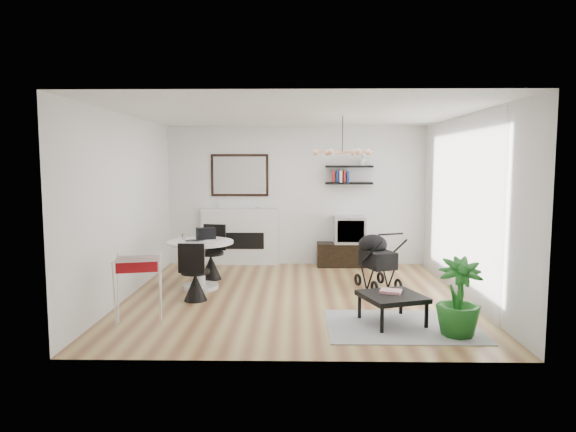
{
  "coord_description": "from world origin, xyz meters",
  "views": [
    {
      "loc": [
        0.02,
        -7.5,
        2.0
      ],
      "look_at": [
        -0.12,
        0.4,
        1.17
      ],
      "focal_mm": 32.0,
      "sensor_mm": 36.0,
      "label": 1
    }
  ],
  "objects_px": {
    "dining_table": "(200,257)",
    "stroller": "(376,262)",
    "potted_plant": "(459,298)",
    "tv_console": "(348,255)",
    "crt_tv": "(349,230)",
    "fireplace": "(240,230)",
    "drying_rack": "(138,289)",
    "coffee_table": "(392,298)"
  },
  "relations": [
    {
      "from": "potted_plant",
      "to": "tv_console",
      "type": "bearing_deg",
      "value": 102.2
    },
    {
      "from": "tv_console",
      "to": "crt_tv",
      "type": "xyz_separation_m",
      "value": [
        0.01,
        -0.0,
        0.49
      ]
    },
    {
      "from": "fireplace",
      "to": "dining_table",
      "type": "xyz_separation_m",
      "value": [
        -0.41,
        -1.95,
        -0.18
      ]
    },
    {
      "from": "fireplace",
      "to": "dining_table",
      "type": "height_order",
      "value": "fireplace"
    },
    {
      "from": "fireplace",
      "to": "potted_plant",
      "type": "height_order",
      "value": "fireplace"
    },
    {
      "from": "fireplace",
      "to": "coffee_table",
      "type": "relative_size",
      "value": 2.43
    },
    {
      "from": "dining_table",
      "to": "drying_rack",
      "type": "height_order",
      "value": "drying_rack"
    },
    {
      "from": "dining_table",
      "to": "drying_rack",
      "type": "relative_size",
      "value": 1.24
    },
    {
      "from": "tv_console",
      "to": "dining_table",
      "type": "xyz_separation_m",
      "value": [
        -2.53,
        -1.8,
        0.28
      ]
    },
    {
      "from": "dining_table",
      "to": "stroller",
      "type": "distance_m",
      "value": 2.81
    },
    {
      "from": "fireplace",
      "to": "drying_rack",
      "type": "height_order",
      "value": "fireplace"
    },
    {
      "from": "crt_tv",
      "to": "fireplace",
      "type": "bearing_deg",
      "value": 176.0
    },
    {
      "from": "dining_table",
      "to": "stroller",
      "type": "bearing_deg",
      "value": 2.98
    },
    {
      "from": "fireplace",
      "to": "stroller",
      "type": "xyz_separation_m",
      "value": [
        2.39,
        -1.8,
        -0.28
      ]
    },
    {
      "from": "coffee_table",
      "to": "potted_plant",
      "type": "bearing_deg",
      "value": -33.67
    },
    {
      "from": "tv_console",
      "to": "stroller",
      "type": "bearing_deg",
      "value": -80.44
    },
    {
      "from": "tv_console",
      "to": "dining_table",
      "type": "relative_size",
      "value": 1.16
    },
    {
      "from": "drying_rack",
      "to": "stroller",
      "type": "bearing_deg",
      "value": 17.38
    },
    {
      "from": "dining_table",
      "to": "potted_plant",
      "type": "distance_m",
      "value": 4.04
    },
    {
      "from": "dining_table",
      "to": "stroller",
      "type": "height_order",
      "value": "stroller"
    },
    {
      "from": "stroller",
      "to": "potted_plant",
      "type": "distance_m",
      "value": 2.41
    },
    {
      "from": "drying_rack",
      "to": "coffee_table",
      "type": "relative_size",
      "value": 0.95
    },
    {
      "from": "crt_tv",
      "to": "stroller",
      "type": "bearing_deg",
      "value": -80.86
    },
    {
      "from": "drying_rack",
      "to": "stroller",
      "type": "height_order",
      "value": "stroller"
    },
    {
      "from": "stroller",
      "to": "drying_rack",
      "type": "bearing_deg",
      "value": -170.17
    },
    {
      "from": "dining_table",
      "to": "potted_plant",
      "type": "bearing_deg",
      "value": -32.9
    },
    {
      "from": "fireplace",
      "to": "potted_plant",
      "type": "xyz_separation_m",
      "value": [
        2.98,
        -4.14,
        -0.23
      ]
    },
    {
      "from": "crt_tv",
      "to": "drying_rack",
      "type": "relative_size",
      "value": 0.7
    },
    {
      "from": "crt_tv",
      "to": "coffee_table",
      "type": "distance_m",
      "value": 3.56
    },
    {
      "from": "tv_console",
      "to": "drying_rack",
      "type": "distance_m",
      "value": 4.66
    },
    {
      "from": "drying_rack",
      "to": "coffee_table",
      "type": "distance_m",
      "value": 3.15
    },
    {
      "from": "potted_plant",
      "to": "fireplace",
      "type": "bearing_deg",
      "value": 125.73
    },
    {
      "from": "coffee_table",
      "to": "drying_rack",
      "type": "bearing_deg",
      "value": -178.94
    },
    {
      "from": "crt_tv",
      "to": "dining_table",
      "type": "relative_size",
      "value": 0.57
    },
    {
      "from": "tv_console",
      "to": "coffee_table",
      "type": "xyz_separation_m",
      "value": [
        0.19,
        -3.54,
        0.1
      ]
    },
    {
      "from": "tv_console",
      "to": "crt_tv",
      "type": "height_order",
      "value": "crt_tv"
    },
    {
      "from": "drying_rack",
      "to": "coffee_table",
      "type": "xyz_separation_m",
      "value": [
        3.15,
        0.06,
        -0.11
      ]
    },
    {
      "from": "crt_tv",
      "to": "potted_plant",
      "type": "bearing_deg",
      "value": -77.97
    },
    {
      "from": "fireplace",
      "to": "stroller",
      "type": "distance_m",
      "value": 3.01
    },
    {
      "from": "fireplace",
      "to": "stroller",
      "type": "relative_size",
      "value": 2.29
    },
    {
      "from": "dining_table",
      "to": "coffee_table",
      "type": "bearing_deg",
      "value": -32.71
    },
    {
      "from": "stroller",
      "to": "potted_plant",
      "type": "height_order",
      "value": "stroller"
    }
  ]
}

